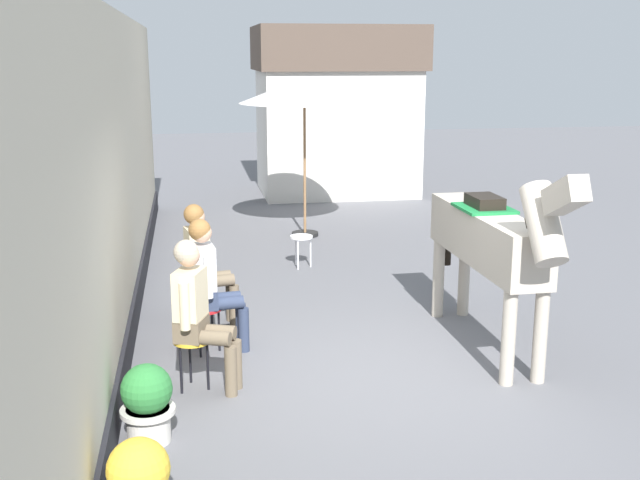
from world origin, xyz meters
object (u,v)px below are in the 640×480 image
object	(u,v)px
cafe_parasol	(304,91)
seated_visitor_near	(198,308)
spare_stool_white	(301,240)
flower_planter_inner_near	(147,402)
seated_visitor_middle	(210,279)
saddled_horse_center	(492,240)
seated_visitor_far	(203,259)

from	to	relation	value
cafe_parasol	seated_visitor_near	bearing A→B (deg)	-107.40
spare_stool_white	flower_planter_inner_near	bearing A→B (deg)	-111.54
seated_visitor_middle	cafe_parasol	distance (m)	5.45
cafe_parasol	spare_stool_white	xyz separation A→B (m)	(-0.34, -1.92, -1.96)
saddled_horse_center	seated_visitor_far	bearing A→B (deg)	157.14
seated_visitor_middle	spare_stool_white	world-z (taller)	seated_visitor_middle
seated_visitor_near	cafe_parasol	world-z (taller)	cafe_parasol
cafe_parasol	spare_stool_white	size ratio (longest dim) A/B	5.61
seated_visitor_near	cafe_parasol	size ratio (longest dim) A/B	0.54
saddled_horse_center	cafe_parasol	bearing A→B (deg)	101.52
seated_visitor_far	flower_planter_inner_near	world-z (taller)	seated_visitor_far
seated_visitor_far	flower_planter_inner_near	bearing A→B (deg)	-100.93
seated_visitor_far	flower_planter_inner_near	size ratio (longest dim) A/B	2.17
flower_planter_inner_near	seated_visitor_far	bearing A→B (deg)	79.07
flower_planter_inner_near	cafe_parasol	world-z (taller)	cafe_parasol
seated_visitor_middle	cafe_parasol	bearing A→B (deg)	71.07
seated_visitor_middle	spare_stool_white	distance (m)	3.33
seated_visitor_middle	saddled_horse_center	bearing A→B (deg)	-8.37
flower_planter_inner_near	spare_stool_white	world-z (taller)	flower_planter_inner_near
seated_visitor_far	saddled_horse_center	size ratio (longest dim) A/B	0.46
flower_planter_inner_near	cafe_parasol	bearing A→B (deg)	71.62
seated_visitor_near	seated_visitor_far	xyz separation A→B (m)	(0.09, 1.68, 0.00)
seated_visitor_middle	seated_visitor_far	bearing A→B (deg)	93.58
seated_visitor_near	cafe_parasol	xyz separation A→B (m)	(1.83, 5.83, 1.59)
seated_visitor_far	flower_planter_inner_near	distance (m)	2.69
flower_planter_inner_near	spare_stool_white	distance (m)	5.20
cafe_parasol	spare_stool_white	bearing A→B (deg)	-99.94
saddled_horse_center	seated_visitor_middle	bearing A→B (deg)	171.63
seated_visitor_middle	flower_planter_inner_near	xyz separation A→B (m)	(-0.55, -1.82, -0.44)
seated_visitor_far	spare_stool_white	xyz separation A→B (m)	(1.40, 2.23, -0.38)
seated_visitor_middle	spare_stool_white	size ratio (longest dim) A/B	3.02
seated_visitor_near	seated_visitor_middle	xyz separation A→B (m)	(0.14, 0.90, 0.00)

